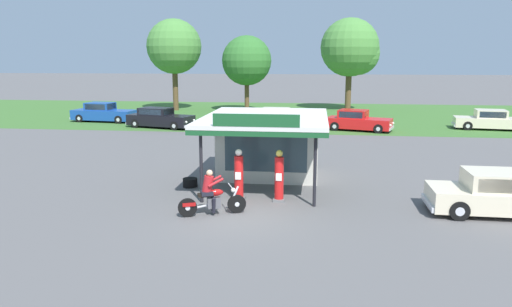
{
  "coord_description": "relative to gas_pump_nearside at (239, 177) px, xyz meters",
  "views": [
    {
      "loc": [
        2.39,
        -15.5,
        5.23
      ],
      "look_at": [
        -0.03,
        3.66,
        1.4
      ],
      "focal_mm": 33.72,
      "sensor_mm": 36.0,
      "label": 1
    }
  ],
  "objects": [
    {
      "name": "ground_plane",
      "position": [
        0.43,
        -1.71,
        -0.89
      ],
      "size": [
        300.0,
        300.0,
        0.0
      ],
      "primitive_type": "plane",
      "color": "#5B5959"
    },
    {
      "name": "grass_verge_strip",
      "position": [
        0.43,
        28.29,
        -0.88
      ],
      "size": [
        120.0,
        24.0,
        0.01
      ],
      "primitive_type": "cube",
      "color": "#3D6B2D",
      "rests_on": "ground"
    },
    {
      "name": "service_station_kiosk",
      "position": [
        0.76,
        3.53,
        0.81
      ],
      "size": [
        5.03,
        6.6,
        3.35
      ],
      "color": "beige",
      "rests_on": "ground"
    },
    {
      "name": "gas_pump_nearside",
      "position": [
        0.0,
        0.0,
        0.0
      ],
      "size": [
        0.44,
        0.44,
        1.94
      ],
      "color": "slate",
      "rests_on": "ground"
    },
    {
      "name": "gas_pump_offside",
      "position": [
        1.51,
        0.0,
        0.0
      ],
      "size": [
        0.44,
        0.44,
        1.94
      ],
      "color": "slate",
      "rests_on": "ground"
    },
    {
      "name": "motorcycle_with_rider",
      "position": [
        -0.64,
        -1.9,
        -0.23
      ],
      "size": [
        2.2,
        1.04,
        1.58
      ],
      "color": "black",
      "rests_on": "ground"
    },
    {
      "name": "featured_classic_sedan",
      "position": [
        9.17,
        -0.57,
        -0.21
      ],
      "size": [
        5.11,
        2.04,
        1.49
      ],
      "color": "beige",
      "rests_on": "ground"
    },
    {
      "name": "parked_car_back_row_left",
      "position": [
        15.85,
        20.36,
        -0.22
      ],
      "size": [
        5.7,
        2.63,
        1.48
      ],
      "color": "beige",
      "rests_on": "ground"
    },
    {
      "name": "parked_car_back_row_centre",
      "position": [
        -0.61,
        19.24,
        -0.2
      ],
      "size": [
        5.26,
        2.18,
        1.52
      ],
      "color": "beige",
      "rests_on": "ground"
    },
    {
      "name": "parked_car_back_row_far_left",
      "position": [
        5.86,
        18.66,
        -0.2
      ],
      "size": [
        5.13,
        3.14,
        1.51
      ],
      "color": "red",
      "rests_on": "ground"
    },
    {
      "name": "parked_car_back_row_centre_right",
      "position": [
        -9.12,
        18.27,
        -0.18
      ],
      "size": [
        5.54,
        3.05,
        1.52
      ],
      "color": "black",
      "rests_on": "ground"
    },
    {
      "name": "parked_car_back_row_right",
      "position": [
        -14.95,
        21.07,
        -0.16
      ],
      "size": [
        5.64,
        2.4,
        1.61
      ],
      "color": "#19479E",
      "rests_on": "ground"
    },
    {
      "name": "bystander_standing_back_lot",
      "position": [
        2.39,
        11.61,
        -0.01
      ],
      "size": [
        0.34,
        0.34,
        1.67
      ],
      "color": "#2D3351",
      "rests_on": "ground"
    },
    {
      "name": "bystander_chatting_near_pumps",
      "position": [
        1.45,
        7.76,
        -0.0
      ],
      "size": [
        0.34,
        0.34,
        1.68
      ],
      "color": "#2D3351",
      "rests_on": "ground"
    },
    {
      "name": "tree_oak_centre",
      "position": [
        6.21,
        32.64,
        5.24
      ],
      "size": [
        5.89,
        5.81,
        9.23
      ],
      "color": "brown",
      "rests_on": "ground"
    },
    {
      "name": "tree_oak_left",
      "position": [
        -4.09,
        30.36,
        4.01
      ],
      "size": [
        4.86,
        4.86,
        7.46
      ],
      "color": "brown",
      "rests_on": "ground"
    },
    {
      "name": "tree_oak_right",
      "position": [
        -11.46,
        30.82,
        5.39
      ],
      "size": [
        5.48,
        5.48,
        9.15
      ],
      "color": "brown",
      "rests_on": "ground"
    },
    {
      "name": "spare_tire_stack",
      "position": [
        -2.3,
        1.57,
        -0.71
      ],
      "size": [
        0.6,
        0.6,
        0.36
      ],
      "color": "black",
      "rests_on": "ground"
    }
  ]
}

